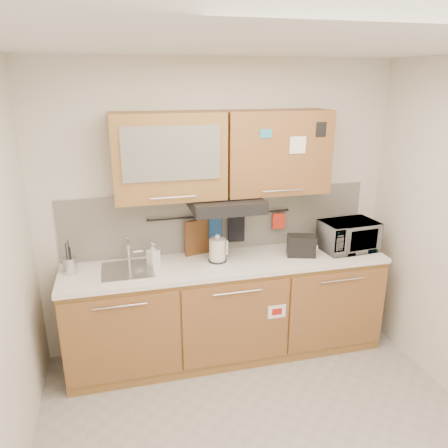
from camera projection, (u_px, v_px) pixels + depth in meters
ceiling at (289, 41)px, 2.17m from camera, size 3.20×3.20×0.00m
wall_back at (219, 209)px, 3.96m from camera, size 3.20×0.00×3.20m
base_cabinet at (227, 313)px, 3.95m from camera, size 2.80×0.64×0.88m
countertop at (228, 263)px, 3.80m from camera, size 2.82×0.62×0.04m
backsplash at (219, 220)px, 3.98m from camera, size 2.80×0.02×0.56m
upper_cabinets at (223, 154)px, 3.62m from camera, size 1.82×0.37×0.70m
range_hood at (226, 204)px, 3.69m from camera, size 0.60×0.46×0.10m
sink at (128, 270)px, 3.61m from camera, size 0.42×0.40×0.26m
utensil_rail at (220, 215)px, 3.92m from camera, size 1.30×0.02×0.02m
utensil_crock at (70, 265)px, 3.53m from camera, size 0.13×0.13×0.28m
kettle at (218, 251)px, 3.76m from camera, size 0.18×0.17×0.25m
toaster at (301, 245)px, 3.88m from camera, size 0.28×0.22×0.19m
microwave at (348, 236)px, 4.01m from camera, size 0.52×0.38×0.27m
soap_bottle at (153, 254)px, 3.70m from camera, size 0.12×0.12×0.19m
cutting_board at (204, 243)px, 3.95m from camera, size 0.36×0.13×0.46m
oven_mitt at (215, 229)px, 3.93m from camera, size 0.12×0.06×0.20m
dark_pouch at (236, 229)px, 3.98m from camera, size 0.15×0.05×0.23m
pot_holder at (279, 221)px, 4.07m from camera, size 0.12×0.03×0.15m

